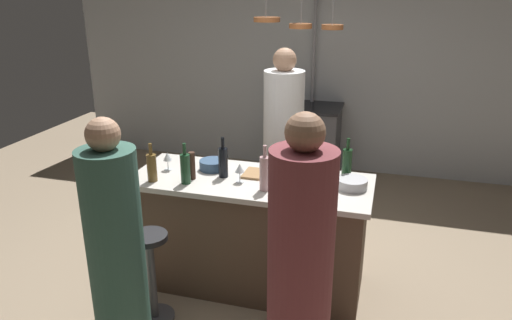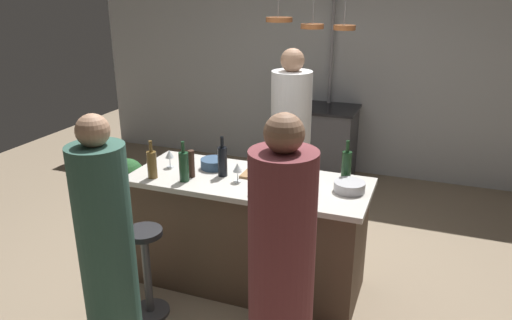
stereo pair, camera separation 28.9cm
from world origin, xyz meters
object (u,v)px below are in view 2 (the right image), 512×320
(potted_plant, at_px, (128,179))
(wine_glass_by_chef, at_px, (306,175))
(wine_bottle_dark, at_px, (222,161))
(wine_glass_near_left_guest, at_px, (237,168))
(guest_left, at_px, (107,250))
(mixing_bowl_blue, at_px, (214,164))
(stove_range, at_px, (322,143))
(wine_bottle_red, at_px, (346,166))
(bar_stool_right, at_px, (290,301))
(guest_right, at_px, (281,276))
(wine_glass_near_right_guest, at_px, (170,155))
(bar_stool_left, at_px, (147,268))
(chef, at_px, (290,150))
(mixing_bowl_steel, at_px, (349,187))
(wine_bottle_amber, at_px, (152,164))
(wine_bottle_rose, at_px, (261,173))
(wine_bottle_green, at_px, (184,166))
(cutting_board, at_px, (264,175))
(pepper_mill, at_px, (191,164))

(potted_plant, height_order, wine_glass_by_chef, wine_glass_by_chef)
(wine_bottle_dark, bearing_deg, wine_glass_near_left_guest, -25.45)
(guest_left, height_order, mixing_bowl_blue, guest_left)
(stove_range, bearing_deg, wine_bottle_dark, -94.91)
(wine_bottle_red, distance_m, wine_bottle_dark, 0.92)
(bar_stool_right, xyz_separation_m, guest_right, (0.04, -0.34, 0.41))
(wine_bottle_dark, bearing_deg, wine_glass_near_right_guest, 178.32)
(stove_range, bearing_deg, bar_stool_left, -99.92)
(stove_range, height_order, chef, chef)
(mixing_bowl_steel, bearing_deg, stove_range, 107.11)
(guest_right, bearing_deg, wine_bottle_amber, 149.61)
(wine_bottle_rose, xyz_separation_m, mixing_bowl_steel, (0.59, 0.20, -0.09))
(guest_left, xyz_separation_m, wine_bottle_green, (0.10, 0.81, 0.28))
(stove_range, relative_size, bar_stool_right, 1.31)
(guest_right, bearing_deg, wine_glass_near_right_guest, 141.95)
(wine_glass_near_left_guest, relative_size, mixing_bowl_blue, 0.71)
(wine_bottle_amber, height_order, wine_glass_by_chef, wine_bottle_amber)
(stove_range, relative_size, cutting_board, 2.78)
(pepper_mill, xyz_separation_m, wine_bottle_red, (1.10, 0.32, 0.02))
(cutting_board, bearing_deg, wine_glass_near_left_guest, -129.03)
(cutting_board, relative_size, wine_bottle_rose, 0.97)
(potted_plant, height_order, pepper_mill, pepper_mill)
(wine_bottle_dark, bearing_deg, cutting_board, 19.15)
(potted_plant, distance_m, wine_bottle_dark, 1.95)
(bar_stool_left, height_order, wine_bottle_rose, wine_bottle_rose)
(guest_right, relative_size, wine_bottle_rose, 5.13)
(bar_stool_left, height_order, wine_bottle_green, wine_bottle_green)
(wine_bottle_red, bearing_deg, wine_bottle_green, -159.78)
(guest_left, xyz_separation_m, potted_plant, (-1.24, 1.94, -0.44))
(bar_stool_right, relative_size, wine_bottle_rose, 2.06)
(potted_plant, bearing_deg, mixing_bowl_steel, -19.33)
(pepper_mill, xyz_separation_m, mixing_bowl_blue, (0.08, 0.23, -0.07))
(stove_range, distance_m, wine_glass_near_left_guest, 2.59)
(wine_bottle_amber, height_order, wine_glass_near_right_guest, wine_bottle_amber)
(wine_bottle_rose, distance_m, wine_glass_near_right_guest, 0.84)
(wine_bottle_amber, bearing_deg, wine_bottle_rose, 4.59)
(wine_bottle_green, xyz_separation_m, mixing_bowl_steel, (1.17, 0.24, -0.08))
(chef, distance_m, wine_bottle_dark, 1.06)
(potted_plant, relative_size, wine_bottle_red, 1.65)
(potted_plant, xyz_separation_m, wine_bottle_rose, (1.92, -1.08, 0.73))
(pepper_mill, bearing_deg, mixing_bowl_steel, 7.32)
(wine_bottle_red, bearing_deg, guest_right, -95.66)
(guest_left, distance_m, wine_glass_by_chef, 1.41)
(chef, xyz_separation_m, guest_left, (-0.55, -2.02, -0.07))
(guest_right, relative_size, wine_glass_near_left_guest, 11.59)
(wine_glass_near_right_guest, distance_m, mixing_bowl_steel, 1.42)
(guest_right, distance_m, potted_plant, 3.04)
(wine_bottle_red, height_order, mixing_bowl_steel, wine_bottle_red)
(wine_bottle_red, relative_size, wine_glass_near_left_guest, 2.16)
(wine_bottle_green, bearing_deg, wine_glass_near_left_guest, 18.34)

